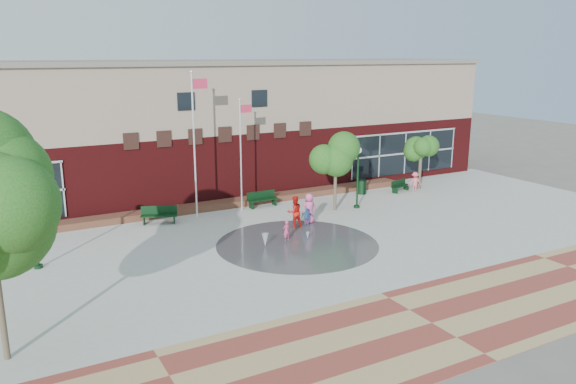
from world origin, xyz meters
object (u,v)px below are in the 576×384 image
bench_left (159,218)px  child_splash (286,231)px  trash_can (362,187)px  flagpole_right (241,149)px  flagpole_left (195,138)px

bench_left → child_splash: bearing=-30.7°
trash_can → flagpole_right: bearing=178.6°
flagpole_left → child_splash: flagpole_left is taller
flagpole_right → child_splash: size_ratio=6.20×
trash_can → child_splash: child_splash is taller
flagpole_left → flagpole_right: bearing=4.2°
flagpole_right → child_splash: flagpole_right is taller
flagpole_left → trash_can: bearing=0.0°
flagpole_right → child_splash: (-0.47, -6.68, -3.36)m
bench_left → trash_can: bearing=21.4°
flagpole_right → child_splash: bearing=-96.3°
flagpole_left → flagpole_right: 3.20m
flagpole_left → trash_can: flagpole_left is taller
flagpole_right → bench_left: bearing=-178.1°
trash_can → flagpole_left: bearing=180.0°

